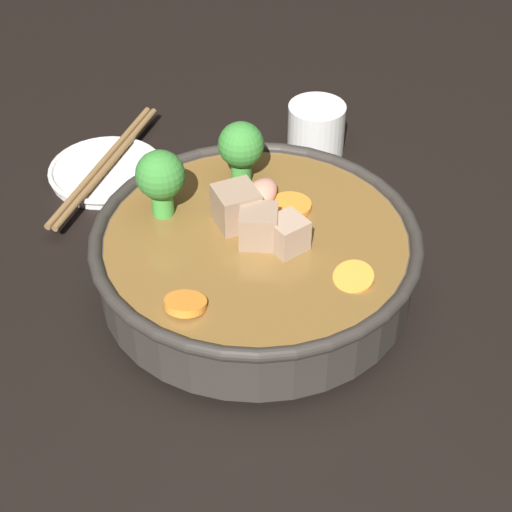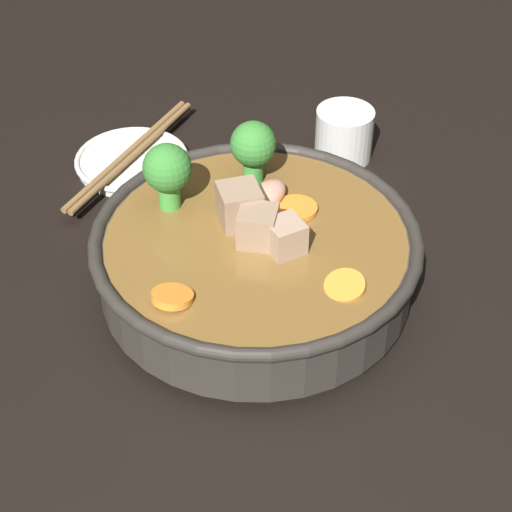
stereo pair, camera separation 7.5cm
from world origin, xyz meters
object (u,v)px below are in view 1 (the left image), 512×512
Objects in this scene: tea_cup at (316,128)px; side_saucer at (106,171)px; chopsticks_pair at (105,164)px; stirfry_bowl at (255,253)px.

side_saucer is at bearing 169.19° from tea_cup.
tea_cup is 0.35× the size of chopsticks_pair.
side_saucer is 0.69× the size of chopsticks_pair.
stirfry_bowl is at bearing -129.70° from tea_cup.
stirfry_bowl reaches higher than chopsticks_pair.
tea_cup is (0.23, -0.04, 0.02)m from side_saucer.
chopsticks_pair is at bearing 108.32° from stirfry_bowl.
stirfry_bowl is 1.62× the size of chopsticks_pair.
tea_cup is (0.15, 0.18, -0.02)m from stirfry_bowl.
tea_cup is 0.23m from chopsticks_pair.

